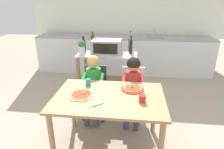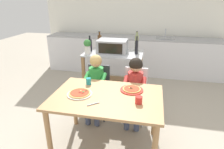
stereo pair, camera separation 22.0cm
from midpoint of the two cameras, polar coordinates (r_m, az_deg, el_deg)
ground_plane at (r=3.72m, az=4.79°, el=-7.45°), size 12.47×12.47×0.00m
back_wall_tiled at (r=5.19m, az=8.21°, el=16.47°), size 4.74×0.12×2.70m
kitchen_counter at (r=4.95m, az=7.30°, el=5.66°), size 4.26×0.60×1.10m
kitchen_island_cart at (r=3.57m, az=2.18°, el=1.85°), size 1.04×0.62×0.89m
toaster_oven at (r=3.46m, az=1.97°, el=8.20°), size 0.51×0.36×0.23m
bottle_squat_spirits at (r=3.56m, az=-4.69°, el=8.56°), size 0.07×0.07×0.28m
bottle_dark_olive_oil at (r=3.41m, az=9.03°, el=7.92°), size 0.05×0.05×0.31m
bottle_slim_sauce at (r=3.62m, az=8.94°, el=9.19°), size 0.06×0.06×0.35m
bottle_brown_beer at (r=3.70m, az=-1.90°, el=9.49°), size 0.07×0.07×0.33m
potted_herb_plant at (r=3.38m, az=-5.31°, el=8.21°), size 0.13×0.13×0.25m
dining_table at (r=2.33m, az=1.18°, el=-8.49°), size 1.28×0.87×0.74m
dining_chair_left at (r=3.09m, az=-2.12°, el=-3.77°), size 0.36×0.36×0.81m
dining_chair_right at (r=3.01m, az=8.81°, el=-4.76°), size 0.36×0.36×0.81m
child_in_green_shirt at (r=2.91m, az=-2.76°, el=-1.85°), size 0.32×0.42×1.01m
child_in_red_shirt at (r=2.82m, az=8.85°, el=-2.66°), size 0.32×0.42×1.00m
pizza_plate_white at (r=2.32m, az=-6.72°, el=-5.56°), size 0.29×0.29×0.03m
pizza_plate_red_rimmed at (r=2.43m, az=8.35°, el=-4.38°), size 0.28×0.28×0.03m
drinking_cup_teal at (r=2.56m, az=-4.40°, el=-2.00°), size 0.07×0.07×0.09m
drinking_cup_red at (r=2.15m, az=10.73°, el=-7.36°), size 0.08×0.08×0.08m
serving_spoon at (r=2.11m, az=-2.47°, el=-8.62°), size 0.12×0.10×0.01m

